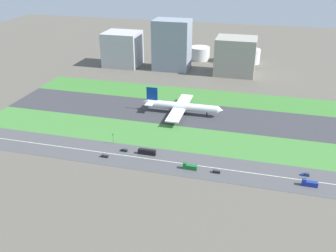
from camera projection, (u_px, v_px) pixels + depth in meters
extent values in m
plane|color=#5B564C|center=(178.00, 113.00, 289.33)|extent=(800.00, 800.00, 0.00)
cube|color=#38383D|center=(178.00, 113.00, 289.31)|extent=(280.00, 46.00, 0.10)
cube|color=#3D7A33|center=(188.00, 95.00, 324.93)|extent=(280.00, 36.00, 0.10)
cube|color=#427F38|center=(164.00, 136.00, 253.68)|extent=(280.00, 36.00, 0.10)
cube|color=#4C4C4F|center=(151.00, 159.00, 225.88)|extent=(280.00, 28.00, 0.10)
cube|color=silver|center=(151.00, 159.00, 225.86)|extent=(266.00, 0.50, 0.01)
cylinder|color=white|center=(183.00, 106.00, 285.67)|extent=(56.00, 6.00, 6.00)
cone|color=white|center=(221.00, 110.00, 278.86)|extent=(4.00, 5.70, 5.70)
cone|color=white|center=(146.00, 102.00, 292.25)|extent=(5.00, 5.40, 5.40)
cube|color=navy|center=(152.00, 94.00, 287.83)|extent=(9.00, 0.80, 11.00)
cube|color=white|center=(151.00, 102.00, 291.14)|extent=(6.00, 16.00, 0.60)
cube|color=white|center=(184.00, 101.00, 299.69)|extent=(10.00, 26.00, 1.00)
cylinder|color=gray|center=(184.00, 106.00, 295.21)|extent=(5.00, 3.20, 3.20)
cube|color=white|center=(176.00, 115.00, 273.62)|extent=(10.00, 26.00, 1.00)
cylinder|color=gray|center=(179.00, 115.00, 279.57)|extent=(5.00, 3.20, 3.20)
cylinder|color=black|center=(207.00, 114.00, 283.24)|extent=(1.00, 1.00, 3.20)
cylinder|color=black|center=(179.00, 109.00, 291.64)|extent=(1.00, 1.00, 3.20)
cylinder|color=black|center=(177.00, 113.00, 285.56)|extent=(1.00, 1.00, 3.20)
cube|color=black|center=(216.00, 172.00, 211.80)|extent=(4.40, 1.80, 1.10)
cube|color=#333D4C|center=(215.00, 170.00, 211.54)|extent=(2.20, 1.66, 0.90)
cube|color=black|center=(124.00, 150.00, 234.43)|extent=(4.40, 1.80, 1.10)
cube|color=#333D4C|center=(125.00, 149.00, 233.80)|extent=(2.20, 1.66, 0.90)
cube|color=navy|center=(305.00, 175.00, 209.09)|extent=(4.40, 1.80, 1.10)
cube|color=#333D4C|center=(307.00, 174.00, 208.47)|extent=(2.20, 1.66, 0.90)
cube|color=navy|center=(310.00, 184.00, 199.69)|extent=(8.40, 2.50, 2.80)
cube|color=navy|center=(304.00, 180.00, 199.54)|extent=(2.00, 2.30, 1.20)
cube|color=black|center=(105.00, 156.00, 227.81)|extent=(4.40, 1.80, 1.10)
cube|color=#333D4C|center=(103.00, 155.00, 227.55)|extent=(2.20, 1.66, 0.90)
cube|color=black|center=(147.00, 152.00, 230.48)|extent=(11.60, 2.50, 3.00)
cube|color=black|center=(147.00, 150.00, 229.68)|extent=(10.80, 2.30, 0.50)
cube|color=#19662D|center=(190.00, 167.00, 215.00)|extent=(8.40, 2.50, 2.80)
cube|color=#19662D|center=(185.00, 163.00, 214.85)|extent=(2.00, 2.30, 1.20)
cylinder|color=#4C4C51|center=(113.00, 139.00, 242.73)|extent=(0.24, 0.24, 6.00)
cube|color=black|center=(113.00, 135.00, 241.15)|extent=(0.36, 0.36, 1.20)
sphere|color=#19D826|center=(113.00, 134.00, 240.84)|extent=(0.24, 0.24, 0.24)
cube|color=#B2B2B7|center=(122.00, 49.00, 400.69)|extent=(38.16, 33.70, 36.96)
cube|color=gray|center=(172.00, 45.00, 384.42)|extent=(38.09, 26.74, 52.59)
cube|color=#9E998E|center=(235.00, 56.00, 372.34)|extent=(40.46, 32.71, 37.80)
cylinder|color=silver|center=(200.00, 53.00, 426.70)|extent=(23.34, 23.34, 14.74)
cylinder|color=silver|center=(226.00, 56.00, 420.36)|extent=(20.80, 20.80, 12.03)
cylinder|color=silver|center=(251.00, 56.00, 412.82)|extent=(19.48, 19.48, 16.20)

